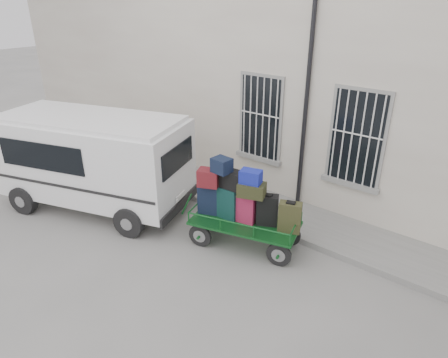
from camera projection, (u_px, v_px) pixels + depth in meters
ground at (201, 241)px, 9.45m from camera, size 80.00×80.00×0.00m
building at (319, 78)px, 12.07m from camera, size 24.00×5.15×6.00m
sidewalk at (254, 203)px, 10.97m from camera, size 24.00×1.70×0.15m
luggage_cart at (241, 205)px, 8.91m from camera, size 2.90×1.71×2.11m
van at (93, 157)px, 10.42m from camera, size 5.40×3.56×2.53m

